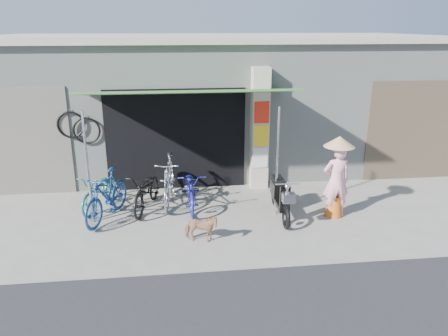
{
  "coord_description": "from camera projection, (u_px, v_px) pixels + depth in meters",
  "views": [
    {
      "loc": [
        -1.25,
        -7.87,
        3.94
      ],
      "look_at": [
        -0.2,
        1.0,
        1.0
      ],
      "focal_mm": 35.0,
      "sensor_mm": 36.0,
      "label": 1
    }
  ],
  "objects": [
    {
      "name": "street_dog",
      "position": [
        201.0,
        228.0,
        8.25
      ],
      "size": [
        0.71,
        0.44,
        0.56
      ],
      "primitive_type": "imported",
      "rotation": [
        0.0,
        0.0,
        1.34
      ],
      "color": "#94864E",
      "rests_on": "ground"
    },
    {
      "name": "shop_pillar",
      "position": [
        259.0,
        129.0,
        10.73
      ],
      "size": [
        0.42,
        0.44,
        3.0
      ],
      "color": "#BFB6A3",
      "rests_on": "ground"
    },
    {
      "name": "bike_navy",
      "position": [
        191.0,
        189.0,
        9.76
      ],
      "size": [
        0.61,
        1.71,
        0.9
      ],
      "primitive_type": "imported",
      "rotation": [
        0.0,
        0.0,
        0.01
      ],
      "color": "navy",
      "rests_on": "ground"
    },
    {
      "name": "neighbour_left",
      "position": [
        14.0,
        142.0,
        10.28
      ],
      "size": [
        2.6,
        0.06,
        2.6
      ],
      "primitive_type": "cube",
      "color": "#6B665B",
      "rests_on": "ground"
    },
    {
      "name": "neighbour_right",
      "position": [
        414.0,
        131.0,
        11.39
      ],
      "size": [
        2.6,
        0.06,
        2.6
      ],
      "primitive_type": "cube",
      "color": "brown",
      "rests_on": "ground"
    },
    {
      "name": "moped",
      "position": [
        280.0,
        196.0,
        9.34
      ],
      "size": [
        0.49,
        1.72,
        0.97
      ],
      "rotation": [
        0.0,
        0.0,
        -0.04
      ],
      "color": "black",
      "rests_on": "ground"
    },
    {
      "name": "nun",
      "position": [
        336.0,
        178.0,
        9.19
      ],
      "size": [
        0.64,
        0.64,
        1.77
      ],
      "rotation": [
        0.0,
        0.0,
        3.16
      ],
      "color": "#FFABBB",
      "rests_on": "ground"
    },
    {
      "name": "bike_silver",
      "position": [
        169.0,
        180.0,
        9.95
      ],
      "size": [
        0.71,
        1.9,
        1.12
      ],
      "primitive_type": "imported",
      "rotation": [
        0.0,
        0.0,
        -0.1
      ],
      "color": "#B7B7BC",
      "rests_on": "ground"
    },
    {
      "name": "bike_black",
      "position": [
        147.0,
        191.0,
        9.67
      ],
      "size": [
        0.98,
        1.77,
        0.88
      ],
      "primitive_type": "imported",
      "rotation": [
        0.0,
        0.0,
        -0.25
      ],
      "color": "black",
      "rests_on": "ground"
    },
    {
      "name": "awning",
      "position": [
        188.0,
        94.0,
        9.44
      ],
      "size": [
        4.6,
        1.88,
        2.72
      ],
      "color": "#34672E",
      "rests_on": "ground"
    },
    {
      "name": "ground",
      "position": [
        240.0,
        230.0,
        8.79
      ],
      "size": [
        80.0,
        80.0,
        0.0
      ],
      "primitive_type": "plane",
      "color": "gray",
      "rests_on": "ground"
    },
    {
      "name": "bike_blue",
      "position": [
        107.0,
        196.0,
        9.14
      ],
      "size": [
        1.1,
        1.82,
        1.05
      ],
      "primitive_type": "imported",
      "rotation": [
        0.0,
        0.0,
        -0.37
      ],
      "color": "navy",
      "rests_on": "ground"
    },
    {
      "name": "bike_teal",
      "position": [
        100.0,
        190.0,
        9.74
      ],
      "size": [
        1.04,
        1.68,
        0.83
      ],
      "primitive_type": "imported",
      "rotation": [
        0.0,
        0.0,
        -0.33
      ],
      "color": "#186F69",
      "rests_on": "ground"
    },
    {
      "name": "bicycle_shop",
      "position": [
        214.0,
        99.0,
        13.02
      ],
      "size": [
        12.3,
        5.3,
        3.66
      ],
      "color": "#A6ACA4",
      "rests_on": "ground"
    }
  ]
}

